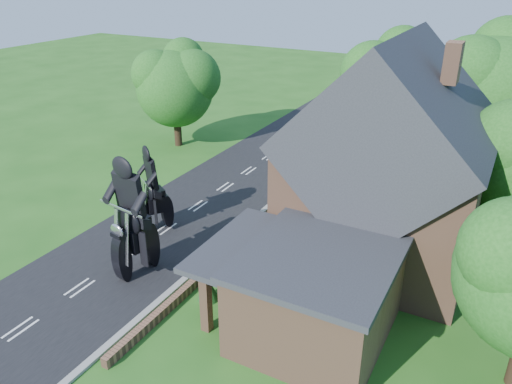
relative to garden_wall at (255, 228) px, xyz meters
The scene contains 17 objects.
ground 6.60m from the garden_wall, 130.70° to the right, with size 120.00×120.00×0.00m, color #205417.
road 6.60m from the garden_wall, 130.70° to the right, with size 7.00×80.00×0.02m, color black.
kerb 5.04m from the garden_wall, 97.41° to the right, with size 0.30×80.00×0.12m, color gray.
garden_wall is the anchor object (origin of this frame).
house 7.52m from the garden_wall, ahead, with size 9.54×8.64×10.24m.
annex 8.19m from the garden_wall, 46.16° to the right, with size 7.05×5.94×3.44m.
tree_behind_house 16.06m from the garden_wall, 48.43° to the left, with size 7.81×7.20×10.08m.
tree_behind_left 13.88m from the garden_wall, 72.34° to the left, with size 6.94×6.40×9.16m.
tree_far_road 15.13m from the garden_wall, 140.77° to the left, with size 6.08×5.60×7.84m.
shrub_a 6.09m from the garden_wall, 80.54° to the right, with size 0.90×0.90×1.10m, color #133B16.
shrub_b 3.66m from the garden_wall, 74.05° to the right, with size 0.90×0.90×1.10m, color #133B16.
shrub_c 1.46m from the garden_wall, 45.00° to the right, with size 0.90×0.90×1.10m, color #133B16.
shrub_d 4.14m from the garden_wall, 75.96° to the left, with size 0.90×0.90×1.10m, color #133B16.
shrub_e 6.59m from the garden_wall, 81.25° to the left, with size 0.90×0.90×1.10m, color #133B16.
shrub_f 9.06m from the garden_wall, 83.66° to the left, with size 0.90×0.90×1.10m, color #133B16.
motorcycle_lead 6.55m from the garden_wall, 116.10° to the right, with size 0.46×1.82×1.69m, color black, non-canonical shape.
motorcycle_follow 5.24m from the garden_wall, 154.32° to the right, with size 0.38×1.49×1.39m, color black, non-canonical shape.
Camera 1 is at (15.10, -15.01, 12.81)m, focal length 35.00 mm.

